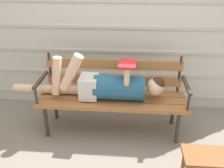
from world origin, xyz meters
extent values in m
plane|color=gray|center=(0.00, 0.00, 0.00)|extent=(12.00, 12.00, 0.00)
cube|color=beige|center=(0.00, 0.82, 1.09)|extent=(4.24, 0.06, 2.19)
cube|color=#B7B7AD|center=(0.00, 0.79, 0.16)|extent=(4.24, 0.02, 0.04)
cube|color=#B7B7AD|center=(0.00, 0.79, 0.47)|extent=(4.24, 0.02, 0.04)
cube|color=#B7B7AD|center=(0.00, 0.79, 0.78)|extent=(4.24, 0.02, 0.04)
cube|color=#B7B7AD|center=(0.00, 0.79, 1.09)|extent=(4.24, 0.02, 0.04)
cube|color=#B7B7AD|center=(0.00, 0.79, 1.41)|extent=(4.24, 0.02, 0.04)
cube|color=#9E6638|center=(0.00, 0.02, 0.41)|extent=(1.67, 0.15, 0.04)
cube|color=#9E6638|center=(0.00, 0.18, 0.41)|extent=(1.67, 0.15, 0.04)
cube|color=#9E6638|center=(0.00, 0.34, 0.41)|extent=(1.67, 0.15, 0.04)
cube|color=#9E6638|center=(0.00, 0.41, 0.55)|extent=(1.60, 0.05, 0.11)
cube|color=#9E6638|center=(0.00, 0.41, 0.75)|extent=(1.60, 0.05, 0.11)
cylinder|color=#382D23|center=(-0.77, 0.41, 0.65)|extent=(0.03, 0.03, 0.44)
cylinder|color=#382D23|center=(0.77, 0.41, 0.65)|extent=(0.03, 0.03, 0.44)
cylinder|color=#382D23|center=(-0.73, -0.01, 0.20)|extent=(0.04, 0.04, 0.39)
cylinder|color=#382D23|center=(0.73, -0.01, 0.20)|extent=(0.04, 0.04, 0.39)
cylinder|color=#382D23|center=(-0.73, 0.36, 0.20)|extent=(0.04, 0.04, 0.39)
cylinder|color=#382D23|center=(0.73, 0.36, 0.20)|extent=(0.04, 0.04, 0.39)
cube|color=#382D23|center=(-0.81, 0.18, 0.63)|extent=(0.04, 0.46, 0.03)
cylinder|color=#382D23|center=(-0.81, -0.01, 0.53)|extent=(0.03, 0.03, 0.20)
cube|color=#382D23|center=(0.81, 0.18, 0.63)|extent=(0.04, 0.46, 0.03)
cylinder|color=#382D23|center=(0.81, -0.01, 0.53)|extent=(0.03, 0.03, 0.20)
cylinder|color=#23567A|center=(0.08, 0.18, 0.56)|extent=(0.56, 0.27, 0.27)
cube|color=silver|center=(-0.26, 0.18, 0.56)|extent=(0.20, 0.26, 0.25)
sphere|color=beige|center=(0.48, 0.18, 0.59)|extent=(0.19, 0.19, 0.19)
sphere|color=#382314|center=(0.50, 0.18, 0.63)|extent=(0.16, 0.16, 0.16)
cylinder|color=beige|center=(-0.44, 0.12, 0.76)|extent=(0.29, 0.11, 0.44)
cylinder|color=beige|center=(-0.60, 0.12, 0.71)|extent=(0.15, 0.09, 0.44)
cylinder|color=beige|center=(-0.75, 0.24, 0.48)|extent=(0.82, 0.10, 0.10)
cylinder|color=beige|center=(0.16, 0.10, 0.70)|extent=(0.06, 0.06, 0.27)
cylinder|color=beige|center=(0.16, 0.26, 0.70)|extent=(0.06, 0.06, 0.27)
cube|color=red|center=(0.16, 0.18, 0.85)|extent=(0.19, 0.26, 0.04)
cube|color=brown|center=(0.89, -0.62, 0.35)|extent=(0.45, 0.27, 0.03)
cylinder|color=brown|center=(0.72, -0.51, 0.17)|extent=(0.04, 0.04, 0.33)
cylinder|color=brown|center=(1.07, -0.51, 0.17)|extent=(0.04, 0.04, 0.33)
camera|label=1|loc=(0.21, -2.34, 1.83)|focal=40.64mm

